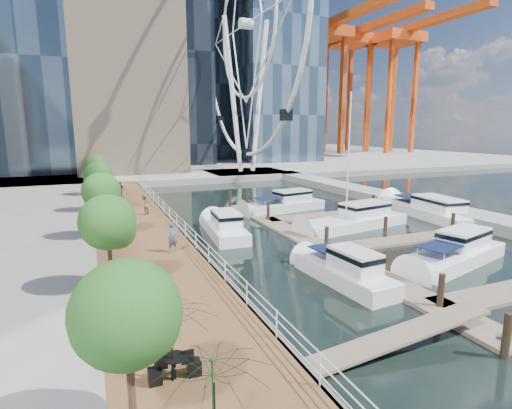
% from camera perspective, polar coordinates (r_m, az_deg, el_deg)
% --- Properties ---
extents(ground, '(520.00, 520.00, 0.00)m').
position_cam_1_polar(ground, '(21.03, 14.84, -13.50)').
color(ground, black).
rests_on(ground, ground).
extents(boardwalk, '(6.00, 60.00, 1.00)m').
position_cam_1_polar(boardwalk, '(31.28, -16.41, -4.54)').
color(boardwalk, brown).
rests_on(boardwalk, ground).
extents(seawall, '(0.25, 60.00, 1.00)m').
position_cam_1_polar(seawall, '(31.70, -11.01, -4.09)').
color(seawall, '#595954').
rests_on(seawall, ground).
extents(land_far, '(200.00, 114.00, 1.00)m').
position_cam_1_polar(land_far, '(117.98, -16.72, 6.40)').
color(land_far, gray).
rests_on(land_far, ground).
extents(breakwater, '(4.00, 60.00, 1.00)m').
position_cam_1_polar(breakwater, '(48.11, 19.52, 0.54)').
color(breakwater, gray).
rests_on(breakwater, ground).
extents(pier, '(14.00, 12.00, 1.00)m').
position_cam_1_polar(pier, '(72.37, -1.35, 4.39)').
color(pier, gray).
rests_on(pier, ground).
extents(railing, '(0.10, 60.00, 1.05)m').
position_cam_1_polar(railing, '(31.44, -11.25, -2.30)').
color(railing, white).
rests_on(railing, boardwalk).
extents(floating_docks, '(16.00, 34.00, 2.60)m').
position_cam_1_polar(floating_docks, '(32.99, 15.48, -3.72)').
color(floating_docks, '#6D6051').
rests_on(floating_docks, ground).
extents(ferris_wheel, '(5.80, 45.60, 47.80)m').
position_cam_1_polar(ferris_wheel, '(74.01, -1.44, 24.34)').
color(ferris_wheel, white).
rests_on(ferris_wheel, ground).
extents(port_cranes, '(40.00, 52.00, 38.00)m').
position_cam_1_polar(port_cranes, '(136.87, 13.67, 15.27)').
color(port_cranes, '#D84C14').
rests_on(port_cranes, ground).
extents(street_trees, '(2.60, 42.60, 4.60)m').
position_cam_1_polar(street_trees, '(29.41, -21.23, 1.76)').
color(street_trees, '#3F2B1C').
rests_on(street_trees, ground).
extents(cafe_tables, '(2.50, 13.70, 0.74)m').
position_cam_1_polar(cafe_tables, '(15.00, -14.66, -18.06)').
color(cafe_tables, black).
rests_on(cafe_tables, ground).
extents(yacht_foreground, '(10.01, 5.05, 2.15)m').
position_cam_1_polar(yacht_foreground, '(28.76, 26.37, -7.63)').
color(yacht_foreground, white).
rests_on(yacht_foreground, ground).
extents(pedestrian_near, '(0.79, 0.62, 1.90)m').
position_cam_1_polar(pedestrian_near, '(25.19, -11.82, -4.59)').
color(pedestrian_near, '#494F62').
rests_on(pedestrian_near, boardwalk).
extents(pedestrian_mid, '(1.08, 1.09, 1.77)m').
position_cam_1_polar(pedestrian_mid, '(36.81, -15.68, -0.03)').
color(pedestrian_mid, '#7C6555').
rests_on(pedestrian_mid, boardwalk).
extents(pedestrian_far, '(1.09, 0.82, 1.72)m').
position_cam_1_polar(pedestrian_far, '(47.21, -18.80, 2.07)').
color(pedestrian_far, '#32373F').
rests_on(pedestrian_far, boardwalk).
extents(moored_yachts, '(24.84, 35.43, 11.50)m').
position_cam_1_polar(moored_yachts, '(35.36, 14.74, -3.54)').
color(moored_yachts, white).
rests_on(moored_yachts, ground).
extents(cafe_seating, '(4.36, 7.99, 2.51)m').
position_cam_1_polar(cafe_seating, '(12.18, -11.53, -20.63)').
color(cafe_seating, '#0F3A15').
rests_on(cafe_seating, ground).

